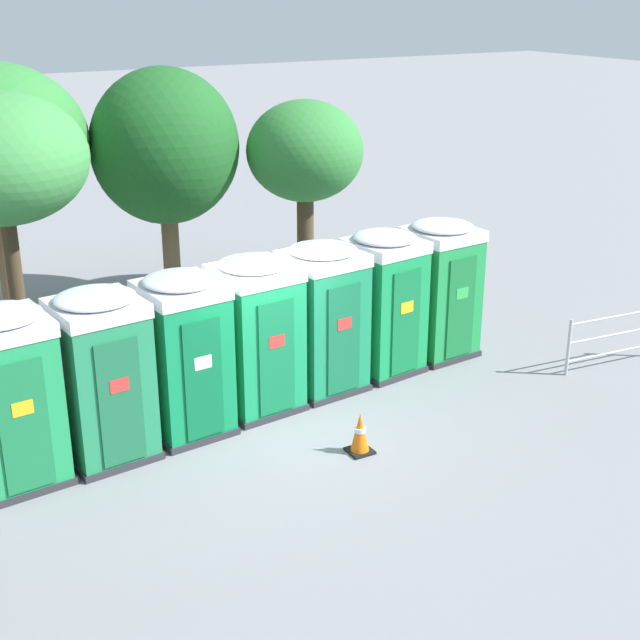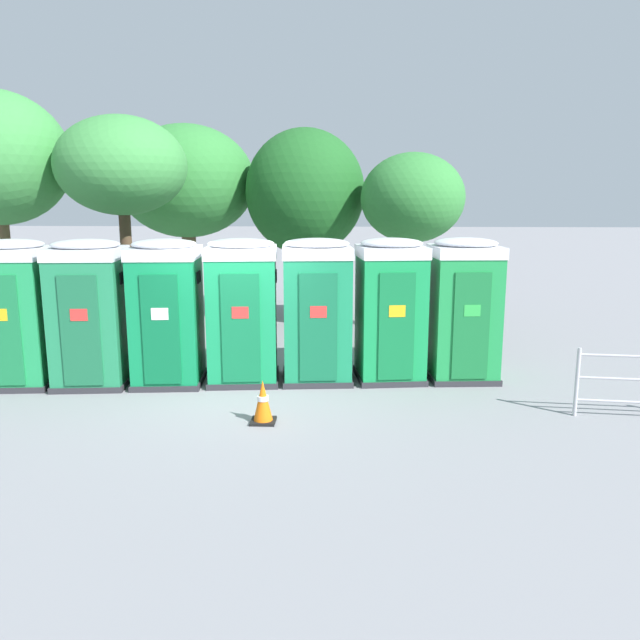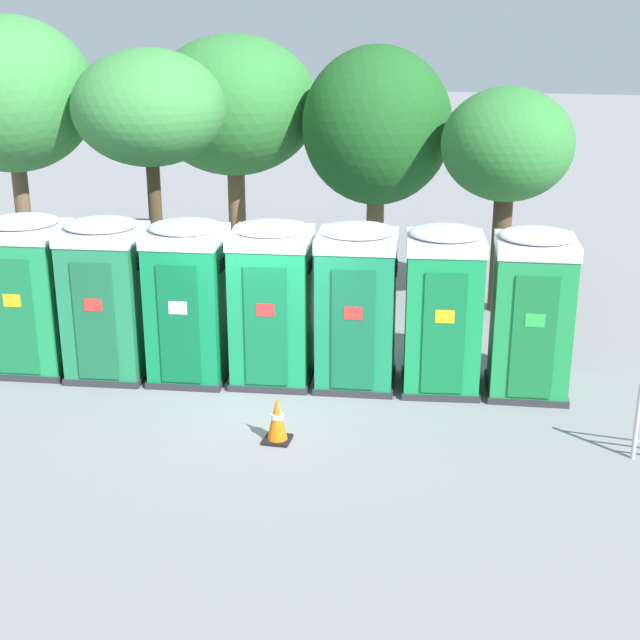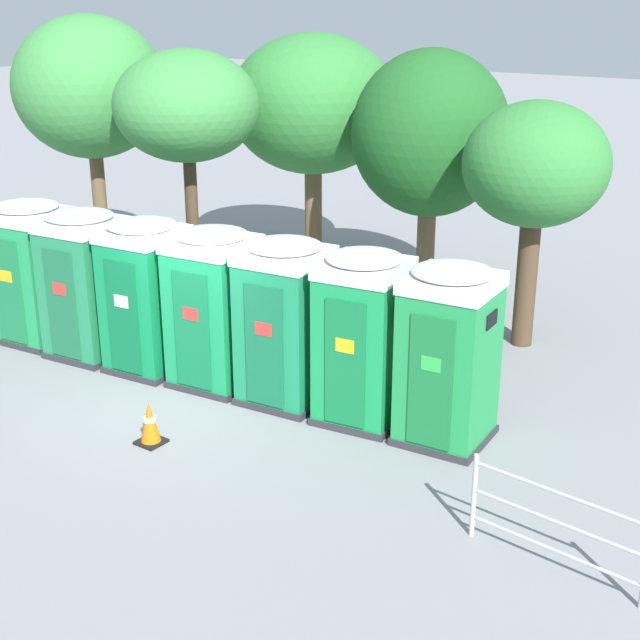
# 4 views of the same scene
# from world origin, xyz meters

# --- Properties ---
(ground_plane) EXTENTS (120.00, 120.00, 0.00)m
(ground_plane) POSITION_xyz_m (0.00, 0.00, 0.00)
(ground_plane) COLOR gray
(portapotty_0) EXTENTS (1.35, 1.32, 2.54)m
(portapotty_0) POSITION_xyz_m (-3.97, 0.15, 1.28)
(portapotty_0) COLOR #2D2D33
(portapotty_0) RESTS_ON ground
(portapotty_1) EXTENTS (1.33, 1.32, 2.54)m
(portapotty_1) POSITION_xyz_m (-2.66, 0.21, 1.28)
(portapotty_1) COLOR #2D2D33
(portapotty_1) RESTS_ON ground
(portapotty_2) EXTENTS (1.28, 1.30, 2.54)m
(portapotty_2) POSITION_xyz_m (-1.36, 0.36, 1.28)
(portapotty_2) COLOR #2D2D33
(portapotty_2) RESTS_ON ground
(portapotty_3) EXTENTS (1.34, 1.32, 2.54)m
(portapotty_3) POSITION_xyz_m (-0.06, 0.55, 1.28)
(portapotty_3) COLOR #2D2D33
(portapotty_3) RESTS_ON ground
(portapotty_4) EXTENTS (1.33, 1.31, 2.54)m
(portapotty_4) POSITION_xyz_m (1.24, 0.68, 1.28)
(portapotty_4) COLOR #2D2D33
(portapotty_4) RESTS_ON ground
(portapotty_5) EXTENTS (1.32, 1.34, 2.54)m
(portapotty_5) POSITION_xyz_m (2.54, 0.81, 1.28)
(portapotty_5) COLOR #2D2D33
(portapotty_5) RESTS_ON ground
(portapotty_6) EXTENTS (1.28, 1.29, 2.54)m
(portapotty_6) POSITION_xyz_m (3.85, 0.92, 1.28)
(portapotty_6) COLOR #2D2D33
(portapotty_6) RESTS_ON ground
(street_tree_0) EXTENTS (2.46, 2.46, 4.27)m
(street_tree_0) POSITION_xyz_m (3.28, 4.96, 3.17)
(street_tree_0) COLOR #4C3826
(street_tree_0) RESTS_ON ground
(street_tree_1) EXTENTS (3.05, 3.05, 4.97)m
(street_tree_1) POSITION_xyz_m (0.65, 6.13, 3.34)
(street_tree_1) COLOR brown
(street_tree_1) RESTS_ON ground
(street_tree_4) EXTENTS (2.79, 2.79, 4.96)m
(street_tree_4) POSITION_xyz_m (-3.11, 3.38, 3.87)
(street_tree_4) COLOR #4C3826
(street_tree_4) RESTS_ON ground
(traffic_cone) EXTENTS (0.36, 0.36, 0.64)m
(traffic_cone) POSITION_xyz_m (0.57, -1.55, 0.31)
(traffic_cone) COLOR black
(traffic_cone) RESTS_ON ground
(event_barrier) EXTENTS (2.05, 0.25, 1.05)m
(event_barrier) POSITION_xyz_m (6.22, -1.13, 0.57)
(event_barrier) COLOR #B7B7BC
(event_barrier) RESTS_ON ground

